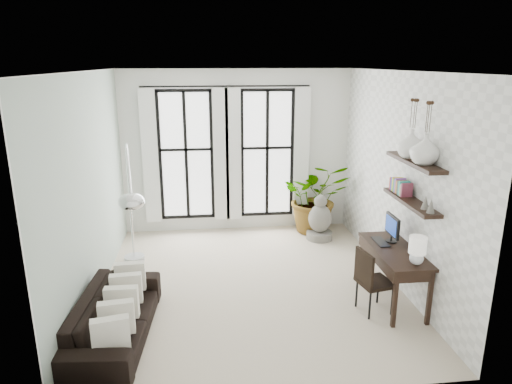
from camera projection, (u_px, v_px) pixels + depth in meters
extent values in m
plane|color=beige|center=(250.00, 284.00, 7.09)|extent=(5.00, 5.00, 0.00)
plane|color=white|center=(249.00, 71.00, 6.20)|extent=(5.00, 5.00, 0.00)
plane|color=#A0B3A4|center=(90.00, 189.00, 6.40)|extent=(0.00, 5.00, 5.00)
plane|color=white|center=(397.00, 180.00, 6.89)|extent=(0.00, 5.00, 5.00)
plane|color=white|center=(237.00, 152.00, 9.03)|extent=(4.50, 0.00, 4.50)
cube|color=white|center=(186.00, 156.00, 8.91)|extent=(1.00, 0.02, 2.50)
cube|color=white|center=(150.00, 158.00, 8.74)|extent=(0.30, 0.04, 2.60)
cube|color=white|center=(221.00, 156.00, 8.89)|extent=(0.30, 0.04, 2.60)
cube|color=white|center=(267.00, 154.00, 9.08)|extent=(1.00, 0.02, 2.50)
cube|color=white|center=(233.00, 156.00, 8.91)|extent=(0.30, 0.04, 2.60)
cube|color=white|center=(302.00, 154.00, 9.06)|extent=(0.30, 0.04, 2.60)
cylinder|color=black|center=(226.00, 86.00, 8.54)|extent=(3.20, 0.03, 0.03)
cube|color=black|center=(411.00, 202.00, 6.16)|extent=(0.25, 1.30, 0.05)
cube|color=black|center=(414.00, 162.00, 6.01)|extent=(0.25, 1.30, 0.05)
cube|color=#B2372C|center=(395.00, 183.00, 6.65)|extent=(0.16, 0.04, 0.18)
cube|color=#383AC5|center=(396.00, 184.00, 6.61)|extent=(0.16, 0.04, 0.18)
cube|color=gold|center=(397.00, 185.00, 6.57)|extent=(0.16, 0.04, 0.18)
cube|color=#329665|center=(399.00, 186.00, 6.52)|extent=(0.16, 0.04, 0.18)
cube|color=#9854C5|center=(400.00, 186.00, 6.48)|extent=(0.16, 0.04, 0.18)
cube|color=orange|center=(401.00, 187.00, 6.44)|extent=(0.16, 0.04, 0.18)
cube|color=#424242|center=(403.00, 188.00, 6.39)|extent=(0.16, 0.03, 0.18)
cube|color=#34B8AB|center=(404.00, 189.00, 6.35)|extent=(0.16, 0.03, 0.18)
cube|color=tan|center=(405.00, 190.00, 6.31)|extent=(0.16, 0.03, 0.18)
cube|color=brown|center=(407.00, 191.00, 6.26)|extent=(0.16, 0.03, 0.18)
cone|color=slate|center=(425.00, 202.00, 5.74)|extent=(0.10, 0.10, 0.18)
cone|color=slate|center=(431.00, 206.00, 5.60)|extent=(0.10, 0.10, 0.18)
imported|color=black|center=(115.00, 317.00, 5.60)|extent=(0.94, 2.10, 0.60)
cube|color=silver|center=(111.00, 335.00, 4.89)|extent=(0.40, 0.12, 0.40)
cube|color=silver|center=(117.00, 318.00, 5.22)|extent=(0.40, 0.12, 0.40)
cube|color=silver|center=(122.00, 302.00, 5.55)|extent=(0.40, 0.12, 0.40)
cube|color=silver|center=(126.00, 289.00, 5.89)|extent=(0.40, 0.12, 0.40)
cube|color=silver|center=(130.00, 276.00, 6.22)|extent=(0.40, 0.12, 0.40)
imported|color=#2D7228|center=(316.00, 197.00, 9.11)|extent=(1.38, 1.22, 1.44)
cube|color=black|center=(395.00, 251.00, 6.34)|extent=(0.58, 1.38, 0.04)
cube|color=black|center=(393.00, 257.00, 6.36)|extent=(0.53, 1.31, 0.13)
cube|color=black|center=(395.00, 300.00, 5.81)|extent=(0.05, 0.05, 0.76)
cube|color=black|center=(430.00, 298.00, 5.87)|extent=(0.05, 0.05, 0.76)
cube|color=black|center=(362.00, 259.00, 7.03)|extent=(0.05, 0.05, 0.76)
cube|color=black|center=(391.00, 258.00, 7.08)|extent=(0.05, 0.05, 0.76)
cube|color=black|center=(393.00, 226.00, 6.52)|extent=(0.04, 0.42, 0.30)
cube|color=navy|center=(391.00, 226.00, 6.52)|extent=(0.00, 0.36, 0.24)
cube|color=black|center=(381.00, 242.00, 6.57)|extent=(0.15, 0.40, 0.02)
sphere|color=silver|center=(416.00, 259.00, 5.81)|extent=(0.18, 0.18, 0.18)
cylinder|color=white|center=(418.00, 245.00, 5.75)|extent=(0.22, 0.22, 0.22)
cube|color=black|center=(375.00, 282.00, 6.20)|extent=(0.51, 0.51, 0.05)
cube|color=black|center=(364.00, 268.00, 6.08)|extent=(0.12, 0.43, 0.48)
cylinder|color=black|center=(366.00, 305.00, 6.08)|extent=(0.03, 0.03, 0.40)
cylinder|color=black|center=(391.00, 303.00, 6.12)|extent=(0.03, 0.03, 0.40)
cylinder|color=black|center=(358.00, 292.00, 6.41)|extent=(0.03, 0.03, 0.40)
cylinder|color=black|center=(381.00, 291.00, 6.45)|extent=(0.03, 0.03, 0.40)
cylinder|color=silver|center=(135.00, 259.00, 7.87)|extent=(0.34, 0.34, 0.10)
cylinder|color=silver|center=(132.00, 233.00, 7.74)|extent=(0.03, 0.03, 0.95)
ellipsoid|color=silver|center=(131.00, 202.00, 5.28)|extent=(0.30, 0.30, 0.20)
cylinder|color=slate|center=(319.00, 235.00, 8.86)|extent=(0.50, 0.50, 0.15)
ellipsoid|color=slate|center=(320.00, 218.00, 8.76)|extent=(0.45, 0.45, 0.55)
sphere|color=slate|center=(321.00, 201.00, 8.67)|extent=(0.25, 0.25, 0.25)
imported|color=white|center=(425.00, 149.00, 5.71)|extent=(0.37, 0.37, 0.38)
imported|color=white|center=(411.00, 144.00, 6.09)|extent=(0.37, 0.37, 0.38)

